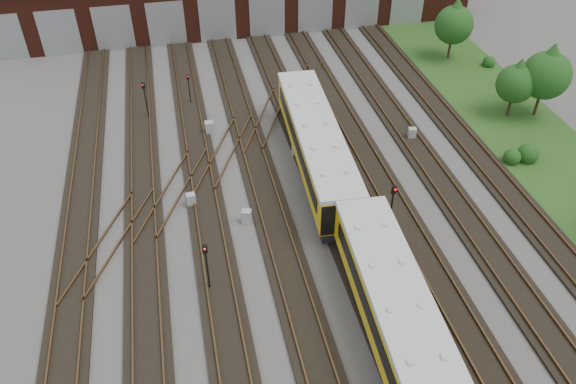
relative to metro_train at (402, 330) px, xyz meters
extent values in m
plane|color=#484643|center=(-2.00, 5.22, -2.02)|extent=(120.00, 120.00, 0.00)
cube|color=black|center=(-16.00, 5.22, -1.93)|extent=(2.40, 70.00, 0.18)
cube|color=brown|center=(-16.72, 5.22, -1.76)|extent=(0.10, 70.00, 0.15)
cube|color=brown|center=(-15.28, 5.22, -1.76)|extent=(0.10, 70.00, 0.15)
cube|color=black|center=(-12.00, 5.22, -1.93)|extent=(2.40, 70.00, 0.18)
cube|color=brown|center=(-12.72, 5.22, -1.76)|extent=(0.10, 70.00, 0.15)
cube|color=brown|center=(-11.28, 5.22, -1.76)|extent=(0.10, 70.00, 0.15)
cube|color=black|center=(-8.00, 5.22, -1.93)|extent=(2.40, 70.00, 0.18)
cube|color=brown|center=(-8.72, 5.22, -1.76)|extent=(0.10, 70.00, 0.15)
cube|color=brown|center=(-7.28, 5.22, -1.76)|extent=(0.10, 70.00, 0.15)
cube|color=black|center=(-4.00, 5.22, -1.93)|extent=(2.40, 70.00, 0.18)
cube|color=brown|center=(-4.72, 5.22, -1.76)|extent=(0.10, 70.00, 0.15)
cube|color=brown|center=(-3.28, 5.22, -1.76)|extent=(0.10, 70.00, 0.15)
cube|color=black|center=(0.00, 5.22, -1.93)|extent=(2.40, 70.00, 0.18)
cube|color=brown|center=(-0.72, 5.22, -1.76)|extent=(0.10, 70.00, 0.15)
cube|color=brown|center=(0.72, 5.22, -1.76)|extent=(0.10, 70.00, 0.15)
cube|color=black|center=(4.00, 5.22, -1.93)|extent=(2.40, 70.00, 0.18)
cube|color=brown|center=(3.28, 5.22, -1.76)|extent=(0.10, 70.00, 0.15)
cube|color=brown|center=(4.72, 5.22, -1.76)|extent=(0.10, 70.00, 0.15)
cube|color=black|center=(8.00, 5.22, -1.93)|extent=(2.40, 70.00, 0.18)
cube|color=brown|center=(7.28, 5.22, -1.76)|extent=(0.10, 70.00, 0.15)
cube|color=brown|center=(8.72, 5.22, -1.76)|extent=(0.10, 70.00, 0.15)
cube|color=black|center=(12.00, 5.22, -1.93)|extent=(2.40, 70.00, 0.18)
cube|color=brown|center=(11.28, 5.22, -1.76)|extent=(0.10, 70.00, 0.15)
cube|color=brown|center=(12.72, 5.22, -1.76)|extent=(0.10, 70.00, 0.15)
cube|color=brown|center=(-10.00, 15.22, -1.76)|extent=(5.40, 9.62, 0.15)
cube|color=brown|center=(-6.00, 19.22, -1.76)|extent=(5.40, 9.62, 0.15)
cube|color=brown|center=(-2.00, 23.22, -1.76)|extent=(5.40, 9.62, 0.15)
cube|color=brown|center=(-14.00, 11.22, -1.76)|extent=(5.40, 9.62, 0.15)
cube|color=brown|center=(2.00, 27.22, -1.76)|extent=(5.40, 9.62, 0.15)
cube|color=gray|center=(-24.00, 39.20, 0.18)|extent=(3.60, 0.12, 4.40)
cube|color=gray|center=(-19.00, 39.20, 0.18)|extent=(3.60, 0.12, 4.40)
cube|color=gray|center=(-14.00, 39.20, 0.18)|extent=(3.60, 0.12, 4.40)
cube|color=gray|center=(-9.00, 39.20, 0.18)|extent=(3.60, 0.12, 4.40)
cube|color=gray|center=(-4.00, 39.20, 0.18)|extent=(3.60, 0.12, 4.40)
cube|color=gray|center=(1.00, 39.20, 0.18)|extent=(3.60, 0.12, 4.40)
cube|color=gray|center=(6.00, 39.20, 0.18)|extent=(3.60, 0.12, 4.40)
cube|color=gray|center=(11.00, 39.20, 0.18)|extent=(3.60, 0.12, 4.40)
cube|color=gray|center=(16.00, 39.20, 0.18)|extent=(3.60, 0.12, 4.40)
cube|color=#214717|center=(17.00, 15.22, -1.99)|extent=(8.00, 55.00, 0.05)
cube|color=black|center=(0.00, 0.00, -1.37)|extent=(3.29, 16.04, 0.64)
cube|color=#F1B60D|center=(0.00, 0.00, 0.12)|extent=(3.61, 16.06, 2.34)
cube|color=silver|center=(0.00, 0.00, 1.45)|extent=(3.72, 16.06, 0.32)
cube|color=black|center=(-1.40, 0.07, 0.38)|extent=(0.81, 14.00, 0.90)
cube|color=black|center=(1.40, -0.07, 0.38)|extent=(0.81, 14.00, 0.90)
cube|color=black|center=(0.00, 16.00, -1.37)|extent=(3.29, 16.04, 0.64)
cube|color=#F1B60D|center=(0.00, 16.00, 0.12)|extent=(3.61, 16.06, 2.34)
cube|color=silver|center=(0.00, 16.00, 1.45)|extent=(3.72, 16.06, 0.32)
cube|color=black|center=(-1.40, 16.07, 0.38)|extent=(0.81, 14.00, 0.90)
cube|color=black|center=(1.40, 15.93, 0.38)|extent=(0.81, 14.00, 0.90)
cylinder|color=black|center=(-8.55, 6.36, -0.61)|extent=(0.10, 0.10, 2.82)
cube|color=black|center=(-8.55, 6.36, 1.07)|extent=(0.28, 0.18, 0.52)
sphere|color=red|center=(-8.55, 6.26, 1.17)|extent=(0.13, 0.13, 0.13)
cylinder|color=black|center=(-11.36, 25.50, -0.67)|extent=(0.10, 0.10, 2.68)
cube|color=black|center=(-11.36, 25.50, 0.92)|extent=(0.29, 0.24, 0.50)
sphere|color=red|center=(-11.36, 25.40, 1.02)|extent=(0.12, 0.12, 0.12)
cylinder|color=black|center=(-7.86, 27.07, -0.88)|extent=(0.09, 0.09, 2.28)
cube|color=black|center=(-7.86, 27.07, 0.48)|extent=(0.22, 0.13, 0.43)
sphere|color=red|center=(-7.86, 26.99, 0.56)|extent=(0.10, 0.10, 0.10)
cylinder|color=black|center=(2.84, 8.84, -0.59)|extent=(0.11, 0.11, 2.85)
cube|color=black|center=(2.84, 8.84, 1.10)|extent=(0.31, 0.23, 0.55)
sphere|color=red|center=(2.84, 8.73, 1.21)|extent=(0.13, 0.13, 0.13)
cube|color=#AEB1B4|center=(-8.92, 13.77, -1.54)|extent=(0.63, 0.54, 0.95)
cube|color=#AEB1B4|center=(-6.81, 22.10, -1.47)|extent=(0.68, 0.58, 1.09)
cube|color=#AEB1B4|center=(-5.66, 11.36, -1.53)|extent=(0.72, 0.66, 0.97)
cube|color=#AEB1B4|center=(-0.94, 17.91, -1.56)|extent=(0.59, 0.50, 0.91)
cube|color=#AEB1B4|center=(8.13, 18.09, -1.54)|extent=(0.65, 0.58, 0.95)
cylinder|color=#372419|center=(16.90, 30.47, -1.11)|extent=(0.23, 0.23, 1.81)
sphere|color=#1E4B15|center=(16.90, 30.47, 1.31)|extent=(3.53, 3.53, 3.53)
cone|color=#1E4B15|center=(16.90, 30.47, 2.57)|extent=(3.02, 3.02, 2.52)
cylinder|color=#372419|center=(17.07, 19.67, -1.24)|extent=(0.24, 0.24, 1.56)
sphere|color=#1E4B15|center=(17.07, 19.67, 0.84)|extent=(3.03, 3.03, 3.03)
cone|color=#1E4B15|center=(17.07, 19.67, 1.92)|extent=(2.60, 2.60, 2.16)
cylinder|color=#372419|center=(19.23, 19.27, -1.05)|extent=(0.23, 0.23, 1.93)
sphere|color=#1E4B15|center=(19.23, 19.27, 1.53)|extent=(3.76, 3.76, 3.76)
cone|color=#1E4B15|center=(19.23, 19.27, 2.87)|extent=(3.22, 3.22, 2.69)
sphere|color=#1E4B15|center=(14.00, 13.69, -1.40)|extent=(1.24, 1.24, 1.24)
sphere|color=#1E4B15|center=(15.24, 13.68, -1.25)|extent=(1.54, 1.54, 1.54)
sphere|color=#1E4B15|center=(19.88, 28.11, -1.44)|extent=(1.15, 1.15, 1.15)
camera|label=1|loc=(-8.82, -14.97, 21.69)|focal=35.00mm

